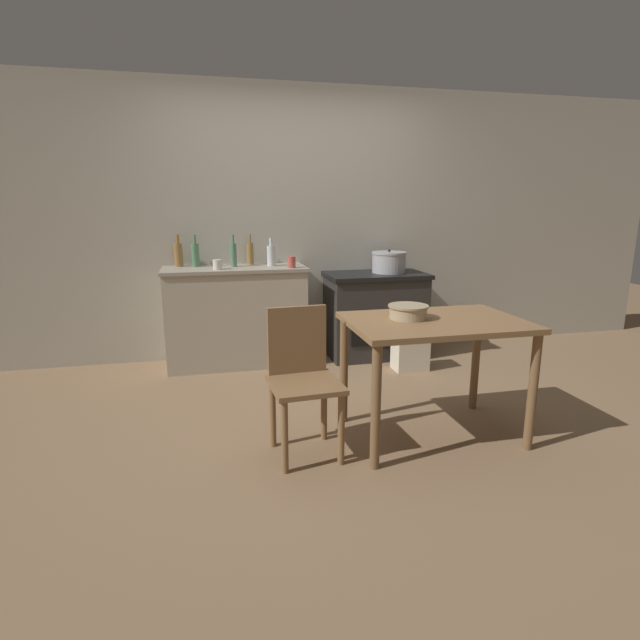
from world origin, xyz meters
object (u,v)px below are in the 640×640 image
object	(u,v)px
bottle_left	(271,255)
bottle_center_left	(195,254)
bottle_far_left	(250,253)
stock_pot	(389,262)
mixing_bowl_large	(408,311)
stove	(375,314)
bottle_mid_left	(178,254)
flour_sack	(410,352)
chair	(302,376)
cup_mid_right	(292,262)
work_table	(435,337)
cup_center_right	(217,265)
bottle_center	(233,254)

from	to	relation	value
bottle_left	bottle_center_left	world-z (taller)	bottle_center_left
bottle_far_left	bottle_left	xyz separation A→B (m)	(0.18, -0.15, -0.01)
bottle_far_left	stock_pot	bearing A→B (deg)	-8.94
stock_pot	mixing_bowl_large	world-z (taller)	stock_pot
stove	bottle_mid_left	xyz separation A→B (m)	(-1.83, 0.20, 0.61)
flour_sack	bottle_left	world-z (taller)	bottle_left
chair	bottle_far_left	distance (m)	2.05
bottle_left	cup_mid_right	world-z (taller)	bottle_left
stove	mixing_bowl_large	world-z (taller)	mixing_bowl_large
work_table	cup_center_right	size ratio (longest dim) A/B	12.73
flour_sack	bottle_center_left	size ratio (longest dim) A/B	1.16
stock_pot	cup_mid_right	bearing A→B (deg)	-172.27
stock_pot	bottle_left	bearing A→B (deg)	177.18
cup_mid_right	bottle_center_left	bearing A→B (deg)	161.20
flour_sack	cup_mid_right	size ratio (longest dim) A/B	3.29
chair	bottle_mid_left	world-z (taller)	bottle_mid_left
stove	bottle_center	distance (m)	1.47
flour_sack	bottle_far_left	xyz separation A→B (m)	(-1.34, 0.71, 0.85)
stove	chair	distance (m)	2.07
mixing_bowl_large	cup_mid_right	size ratio (longest dim) A/B	2.48
bottle_far_left	mixing_bowl_large	bearing A→B (deg)	-67.12
stock_pot	chair	bearing A→B (deg)	-124.20
work_table	bottle_mid_left	world-z (taller)	bottle_mid_left
bottle_center	flour_sack	bearing A→B (deg)	-20.97
cup_mid_right	flour_sack	bearing A→B (deg)	-20.19
chair	bottle_far_left	xyz separation A→B (m)	(-0.10, 1.98, 0.54)
bottle_far_left	bottle_center	world-z (taller)	bottle_center
bottle_far_left	bottle_mid_left	bearing A→B (deg)	-179.54
bottle_center_left	cup_center_right	distance (m)	0.32
bottle_left	bottle_center_left	distance (m)	0.68
bottle_left	bottle_center	xyz separation A→B (m)	(-0.34, 0.02, 0.01)
bottle_far_left	cup_mid_right	bearing A→B (deg)	-45.23
bottle_left	cup_center_right	xyz separation A→B (m)	(-0.49, -0.15, -0.06)
bottle_mid_left	flour_sack	bearing A→B (deg)	-19.42
stock_pot	bottle_center	xyz separation A→B (m)	(-1.47, 0.07, 0.10)
cup_center_right	cup_mid_right	world-z (taller)	cup_mid_right
bottle_mid_left	bottle_center_left	distance (m)	0.16
chair	cup_center_right	xyz separation A→B (m)	(-0.42, 1.67, 0.48)
cup_center_right	work_table	bearing A→B (deg)	-52.53
bottle_far_left	bottle_left	distance (m)	0.23
bottle_far_left	cup_center_right	distance (m)	0.44
cup_mid_right	bottle_mid_left	bearing A→B (deg)	161.37
bottle_left	cup_mid_right	size ratio (longest dim) A/B	2.51
flour_sack	bottle_mid_left	bearing A→B (deg)	160.58
stock_pot	bottle_far_left	xyz separation A→B (m)	(-1.31, 0.21, 0.10)
bottle_left	bottle_center	bearing A→B (deg)	176.81
flour_sack	bottle_mid_left	size ratio (longest dim) A/B	1.16
stove	cup_center_right	xyz separation A→B (m)	(-1.49, -0.10, 0.54)
stock_pot	cup_mid_right	world-z (taller)	stock_pot
bottle_mid_left	bottle_center	size ratio (longest dim) A/B	1.00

